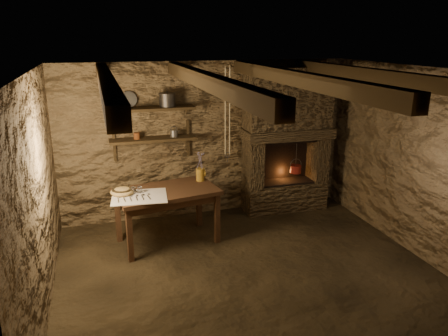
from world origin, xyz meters
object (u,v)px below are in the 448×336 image
object	(u,v)px
stoneware_jug	(200,169)
wooden_bowl	(122,192)
work_table	(167,214)
red_pot	(296,168)
iron_stockpot	(167,101)

from	to	relation	value
stoneware_jug	wooden_bowl	size ratio (longest dim) A/B	1.36
stoneware_jug	work_table	bearing A→B (deg)	-145.82
red_pot	stoneware_jug	bearing A→B (deg)	-167.14
wooden_bowl	red_pot	world-z (taller)	red_pot
red_pot	work_table	bearing A→B (deg)	-164.15
wooden_bowl	iron_stockpot	distance (m)	1.51
wooden_bowl	stoneware_jug	bearing A→B (deg)	13.15
work_table	red_pot	world-z (taller)	red_pot
stoneware_jug	red_pot	size ratio (longest dim) A/B	0.77
stoneware_jug	iron_stockpot	bearing A→B (deg)	134.60
work_table	red_pot	distance (m)	2.31
work_table	iron_stockpot	xyz separation A→B (m)	(0.18, 0.75, 1.44)
wooden_bowl	red_pot	size ratio (longest dim) A/B	0.57
work_table	stoneware_jug	distance (m)	0.79
stoneware_jug	red_pot	bearing A→B (deg)	22.41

